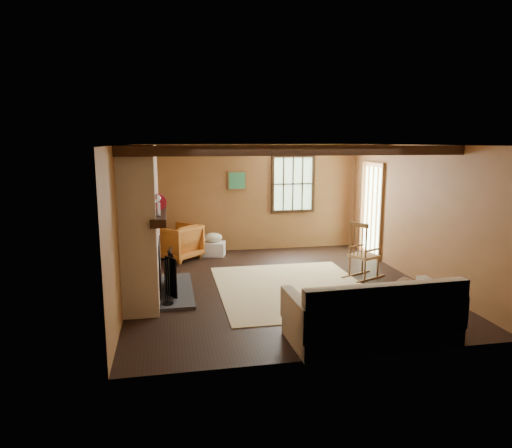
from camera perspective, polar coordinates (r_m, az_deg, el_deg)
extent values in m
plane|color=black|center=(7.97, 2.80, -7.68)|extent=(5.50, 5.50, 0.00)
cube|color=brown|center=(10.35, -0.76, 3.29)|extent=(5.00, 0.02, 2.40)
cube|color=brown|center=(5.12, 10.27, -4.07)|extent=(5.00, 0.02, 2.40)
cube|color=brown|center=(7.50, -16.00, 0.24)|extent=(0.02, 5.50, 2.40)
cube|color=brown|center=(8.63, 19.22, 1.33)|extent=(0.02, 5.50, 2.40)
cube|color=white|center=(7.59, 2.96, 9.84)|extent=(5.00, 5.50, 0.02)
cube|color=#332111|center=(6.43, 5.56, 9.12)|extent=(5.00, 0.12, 0.14)
cube|color=#332111|center=(8.76, 1.05, 9.44)|extent=(5.00, 0.12, 0.14)
cube|color=#332111|center=(10.52, 4.66, 5.01)|extent=(1.02, 0.06, 1.32)
cube|color=#A7CC9C|center=(10.54, 4.62, 5.02)|extent=(0.90, 0.01, 1.20)
cube|color=#332111|center=(10.52, 4.64, 5.01)|extent=(0.90, 0.03, 0.02)
cube|color=brown|center=(10.13, 14.22, 1.68)|extent=(0.06, 1.00, 2.06)
cube|color=#A7CC9C|center=(10.15, 14.37, 1.69)|extent=(0.01, 0.80, 1.85)
cube|color=brown|center=(10.23, -2.39, 5.45)|extent=(0.42, 0.03, 0.42)
cube|color=#236A55|center=(10.22, -2.38, 5.44)|extent=(0.36, 0.01, 0.36)
cube|color=#AF5744|center=(7.48, -14.10, 0.30)|extent=(0.50, 2.20, 2.40)
cube|color=black|center=(7.64, -13.33, -5.23)|extent=(0.38, 1.00, 0.85)
cube|color=#343439|center=(7.75, -9.99, -8.16)|extent=(0.55, 1.80, 0.05)
cube|color=#332111|center=(7.45, -12.00, 1.51)|extent=(0.22, 2.30, 0.12)
cube|color=black|center=(7.31, -10.57, -6.53)|extent=(0.18, 0.28, 0.63)
cube|color=black|center=(7.62, -10.59, -5.83)|extent=(0.09, 0.31, 0.63)
cube|color=black|center=(7.93, -10.62, -5.19)|extent=(0.05, 0.32, 0.63)
cylinder|color=black|center=(7.07, -10.95, -9.71)|extent=(0.17, 0.17, 0.02)
cylinder|color=black|center=(6.94, -11.31, -7.23)|extent=(0.01, 0.01, 0.68)
cylinder|color=black|center=(6.97, -11.05, -7.15)|extent=(0.01, 0.01, 0.68)
cylinder|color=black|center=(7.00, -10.79, -7.06)|extent=(0.01, 0.01, 0.68)
cylinder|color=silver|center=(6.59, -12.24, 1.81)|extent=(0.09, 0.09, 0.20)
sphere|color=silver|center=(6.57, -12.30, 3.16)|extent=(0.11, 0.11, 0.11)
cylinder|color=#A51227|center=(7.11, -12.17, 2.67)|extent=(0.27, 0.04, 0.26)
cube|color=black|center=(7.49, -12.10, 2.49)|extent=(0.23, 0.15, 0.12)
cylinder|color=#332111|center=(7.84, -12.05, 2.71)|extent=(0.07, 0.07, 0.09)
cylinder|color=#332111|center=(7.98, -12.04, 2.80)|extent=(0.07, 0.07, 0.08)
cube|color=beige|center=(7.84, 4.59, -8.00)|extent=(2.50, 3.00, 0.01)
cube|color=tan|center=(8.56, 13.36, -3.90)|extent=(0.56, 0.56, 0.04)
cube|color=brown|center=(8.30, 12.74, -0.09)|extent=(0.22, 0.39, 0.07)
cylinder|color=brown|center=(8.63, 14.98, -5.20)|extent=(0.03, 0.03, 0.39)
cylinder|color=brown|center=(8.85, 13.17, -4.74)|extent=(0.03, 0.03, 0.39)
cylinder|color=brown|center=(8.36, 13.46, -5.63)|extent=(0.03, 0.03, 0.39)
cylinder|color=brown|center=(8.59, 11.62, -5.14)|extent=(0.03, 0.03, 0.39)
cylinder|color=brown|center=(8.24, 13.60, -2.22)|extent=(0.03, 0.03, 0.67)
cylinder|color=brown|center=(8.47, 11.74, -1.82)|extent=(0.03, 0.03, 0.67)
cylinder|color=brown|center=(8.30, 13.12, -2.24)|extent=(0.02, 0.02, 0.55)
cylinder|color=brown|center=(8.36, 12.66, -2.14)|extent=(0.02, 0.02, 0.55)
cylinder|color=brown|center=(8.41, 12.19, -2.04)|extent=(0.02, 0.02, 0.55)
cube|color=brown|center=(8.40, 14.43, -3.15)|extent=(0.35, 0.20, 0.03)
cube|color=brown|center=(8.64, 12.40, -2.69)|extent=(0.35, 0.20, 0.03)
cube|color=brown|center=(8.55, 14.17, -6.65)|extent=(0.70, 0.36, 0.03)
cube|color=brown|center=(8.77, 12.36, -6.15)|extent=(0.70, 0.36, 0.03)
cube|color=silver|center=(6.01, 14.10, -11.82)|extent=(2.07, 0.98, 0.45)
cube|color=silver|center=(5.57, 16.07, -9.99)|extent=(2.05, 0.22, 0.56)
cube|color=silver|center=(5.58, 5.10, -11.03)|extent=(0.17, 0.92, 0.41)
cube|color=silver|center=(6.42, 22.02, -8.88)|extent=(0.17, 0.92, 0.41)
ellipsoid|color=silver|center=(6.22, 18.05, -7.96)|extent=(0.37, 0.14, 0.37)
cylinder|color=brown|center=(10.17, -12.13, -3.56)|extent=(0.45, 0.13, 0.13)
cylinder|color=brown|center=(10.17, -11.31, -3.53)|extent=(0.45, 0.13, 0.13)
cylinder|color=brown|center=(10.17, -10.48, -3.50)|extent=(0.45, 0.13, 0.13)
cylinder|color=brown|center=(10.14, -12.16, -2.82)|extent=(0.45, 0.13, 0.13)
cylinder|color=brown|center=(10.14, -11.33, -2.79)|extent=(0.45, 0.13, 0.13)
cylinder|color=brown|center=(10.14, -10.51, -2.76)|extent=(0.45, 0.13, 0.13)
cube|color=white|center=(10.01, -5.38, -3.10)|extent=(0.58, 0.49, 0.30)
ellipsoid|color=silver|center=(9.96, -5.40, -1.69)|extent=(0.43, 0.36, 0.20)
imported|color=#BF6026|center=(9.76, -9.73, -2.22)|extent=(1.14, 1.14, 0.74)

